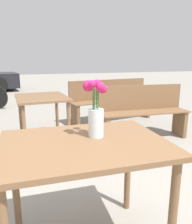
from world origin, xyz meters
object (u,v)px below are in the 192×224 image
object	(u,v)px
table_front	(84,159)
flower_vase	(96,115)
bench_middle	(143,111)
table_back	(42,104)
bench_far	(111,98)

from	to	relation	value
table_front	flower_vase	xyz separation A→B (m)	(0.10, 0.06, 0.26)
bench_middle	flower_vase	bearing A→B (deg)	-129.86
table_front	bench_middle	xyz separation A→B (m)	(1.52, 1.76, -0.20)
table_front	flower_vase	distance (m)	0.28
table_back	bench_far	bearing A→B (deg)	29.09
table_front	bench_far	world-z (taller)	bench_far
flower_vase	table_back	distance (m)	2.04
bench_middle	bench_far	world-z (taller)	same
flower_vase	bench_far	distance (m)	3.19
table_back	table_front	bearing A→B (deg)	-89.50
bench_middle	table_back	world-z (taller)	bench_middle
table_front	bench_middle	bearing A→B (deg)	49.25
bench_far	flower_vase	bearing A→B (deg)	-115.76
table_front	flower_vase	size ratio (longest dim) A/B	2.86
flower_vase	bench_far	size ratio (longest dim) A/B	0.20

